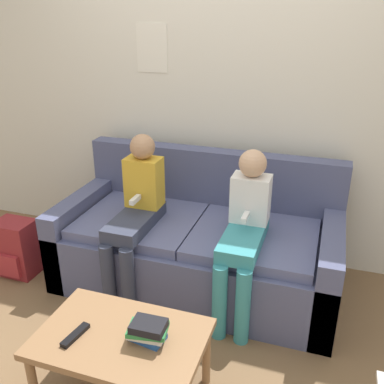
{
  "coord_description": "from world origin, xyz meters",
  "views": [
    {
      "loc": [
        0.8,
        -1.96,
        1.85
      ],
      "look_at": [
        0.0,
        0.43,
        0.76
      ],
      "focal_mm": 40.0,
      "sensor_mm": 36.0,
      "label": 1
    }
  ],
  "objects_px": {
    "couch": "(198,245)",
    "coffee_table": "(121,343)",
    "person_left": "(136,210)",
    "tv_remote": "(75,335)",
    "backpack": "(17,248)",
    "person_right": "(245,228)"
  },
  "relations": [
    {
      "from": "person_right",
      "to": "backpack",
      "type": "relative_size",
      "value": 2.48
    },
    {
      "from": "person_left",
      "to": "tv_remote",
      "type": "distance_m",
      "value": 1.0
    },
    {
      "from": "couch",
      "to": "coffee_table",
      "type": "distance_m",
      "value": 1.11
    },
    {
      "from": "couch",
      "to": "person_left",
      "type": "bearing_deg",
      "value": -149.21
    },
    {
      "from": "coffee_table",
      "to": "tv_remote",
      "type": "relative_size",
      "value": 4.67
    },
    {
      "from": "couch",
      "to": "person_right",
      "type": "distance_m",
      "value": 0.53
    },
    {
      "from": "couch",
      "to": "tv_remote",
      "type": "relative_size",
      "value": 11.09
    },
    {
      "from": "coffee_table",
      "to": "backpack",
      "type": "distance_m",
      "value": 1.49
    },
    {
      "from": "couch",
      "to": "person_left",
      "type": "relative_size",
      "value": 1.76
    },
    {
      "from": "couch",
      "to": "coffee_table",
      "type": "relative_size",
      "value": 2.37
    },
    {
      "from": "couch",
      "to": "person_left",
      "type": "height_order",
      "value": "person_left"
    },
    {
      "from": "couch",
      "to": "backpack",
      "type": "distance_m",
      "value": 1.36
    },
    {
      "from": "coffee_table",
      "to": "backpack",
      "type": "height_order",
      "value": "backpack"
    },
    {
      "from": "couch",
      "to": "coffee_table",
      "type": "height_order",
      "value": "couch"
    },
    {
      "from": "couch",
      "to": "coffee_table",
      "type": "xyz_separation_m",
      "value": [
        -0.04,
        -1.11,
        0.06
      ]
    },
    {
      "from": "tv_remote",
      "to": "backpack",
      "type": "distance_m",
      "value": 1.38
    },
    {
      "from": "person_left",
      "to": "person_right",
      "type": "xyz_separation_m",
      "value": [
        0.74,
        -0.0,
        -0.01
      ]
    },
    {
      "from": "backpack",
      "to": "tv_remote",
      "type": "bearing_deg",
      "value": -38.36
    },
    {
      "from": "person_right",
      "to": "backpack",
      "type": "height_order",
      "value": "person_right"
    },
    {
      "from": "coffee_table",
      "to": "tv_remote",
      "type": "xyz_separation_m",
      "value": [
        -0.2,
        -0.08,
        0.06
      ]
    },
    {
      "from": "person_left",
      "to": "tv_remote",
      "type": "height_order",
      "value": "person_left"
    },
    {
      "from": "coffee_table",
      "to": "person_left",
      "type": "distance_m",
      "value": 0.99
    }
  ]
}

